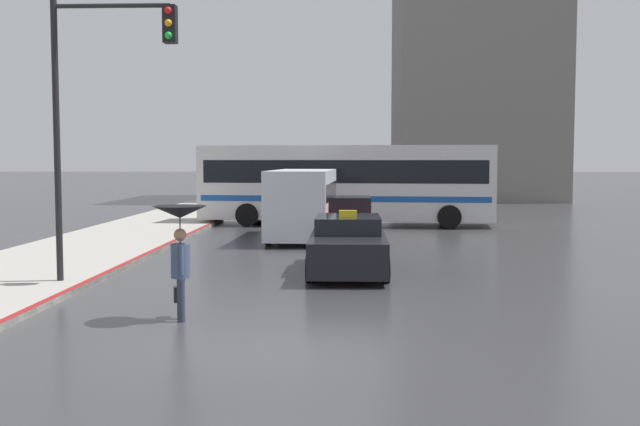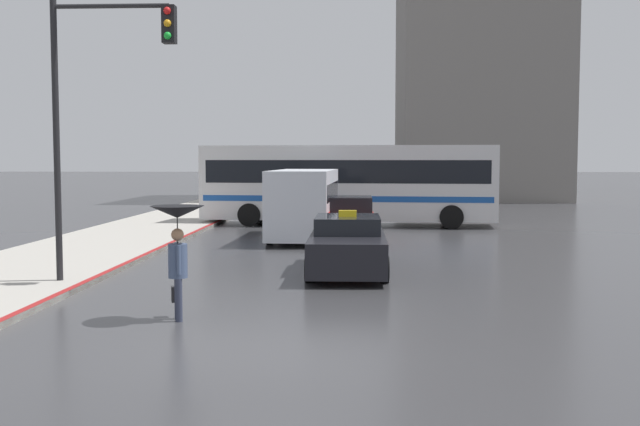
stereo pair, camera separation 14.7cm
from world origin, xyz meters
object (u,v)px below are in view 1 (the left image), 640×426
taxi (348,246)px  traffic_light (100,88)px  sedan_red (347,221)px  city_bus (346,181)px  ambulance_van (303,201)px  pedestrian_with_umbrella (180,233)px

taxi → traffic_light: 6.89m
taxi → sedan_red: bearing=-89.7°
city_bus → taxi: bearing=5.9°
sedan_red → ambulance_van: ambulance_van is taller
sedan_red → ambulance_van: 1.80m
taxi → ambulance_van: (-1.59, 7.57, 0.68)m
city_bus → pedestrian_with_umbrella: (-2.77, -18.91, -0.33)m
sedan_red → ambulance_van: (-1.55, 0.65, 0.66)m
city_bus → traffic_light: bearing=-13.2°
traffic_light → ambulance_van: bearing=69.2°
taxi → pedestrian_with_umbrella: bearing=62.9°
ambulance_van → traffic_light: bearing=71.5°
ambulance_van → sedan_red: bearing=159.6°
taxi → traffic_light: traffic_light is taller
sedan_red → city_bus: size_ratio=0.37×
city_bus → pedestrian_with_umbrella: city_bus is taller
sedan_red → traffic_light: size_ratio=0.72×
sedan_red → traffic_light: bearing=60.1°
pedestrian_with_umbrella → city_bus: bearing=-25.8°
taxi → pedestrian_with_umbrella: (-2.89, -5.65, 0.88)m
taxi → ambulance_van: bearing=-78.2°
sedan_red → ambulance_van: size_ratio=0.79×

